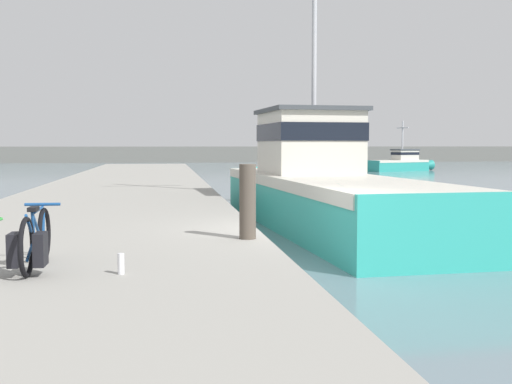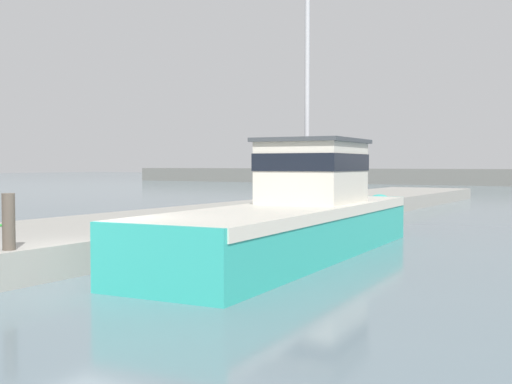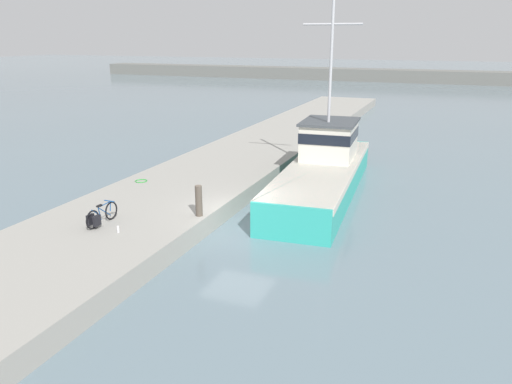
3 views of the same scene
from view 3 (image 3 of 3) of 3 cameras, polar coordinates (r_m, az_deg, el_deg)
The scene contains 7 objects.
ground_plane at distance 19.71m, azimuth -2.10°, elevation -4.41°, with size 320.00×320.00×0.00m, color slate.
dock_pier at distance 21.36m, azimuth -11.77°, elevation -1.92°, with size 6.12×80.00×0.78m, color gray.
fishing_boat_main at distance 24.78m, azimuth 7.88°, elevation 2.78°, with size 3.96×15.13×9.37m.
bicycle_touring at distance 18.79m, azimuth -17.46°, elevation -2.66°, with size 0.44×1.73×0.76m.
mooring_post at distance 18.94m, azimuth -6.56°, elevation -1.01°, with size 0.26×0.26×1.19m, color #51473D.
hose_coil at distance 24.13m, azimuth -12.99°, elevation 1.25°, with size 0.57×0.57×0.04m, color green.
water_bottle_by_bike at distance 18.01m, azimuth -15.49°, elevation -4.12°, with size 0.08×0.08×0.24m, color silver.
Camera 3 is at (7.43, -16.74, 7.27)m, focal length 35.00 mm.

